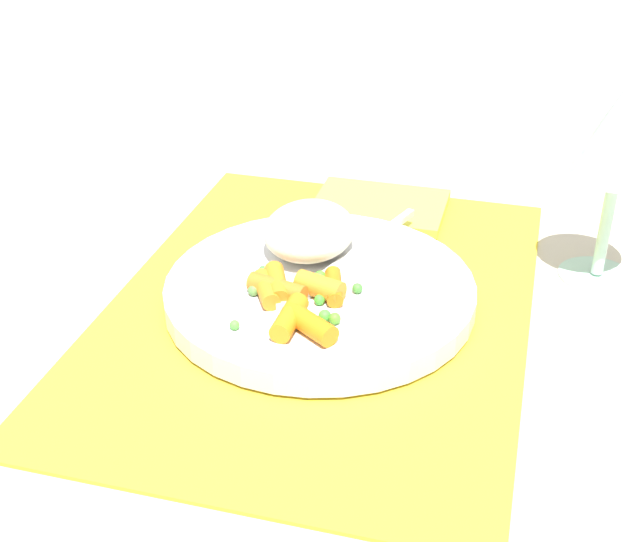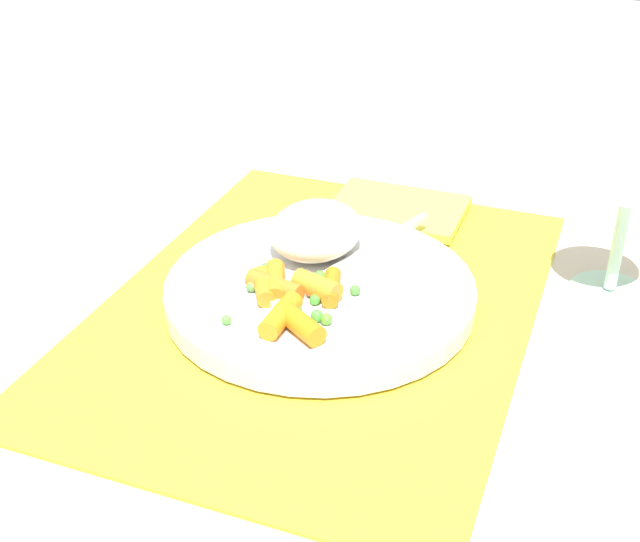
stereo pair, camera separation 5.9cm
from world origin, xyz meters
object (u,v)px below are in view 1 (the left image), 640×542
object	(u,v)px
plate	(320,292)
fork	(338,266)
wine_glass	(623,134)
napkin	(379,206)
rice_mound	(309,230)
carrot_portion	(295,297)

from	to	relation	value
plate	fork	size ratio (longest dim) A/B	1.30
wine_glass	napkin	world-z (taller)	wine_glass
plate	napkin	bearing A→B (deg)	175.93
plate	rice_mound	xyz separation A→B (m)	(-0.05, -0.02, 0.03)
fork	wine_glass	world-z (taller)	wine_glass
plate	fork	distance (m)	0.03
plate	carrot_portion	world-z (taller)	carrot_portion
carrot_portion	fork	xyz separation A→B (m)	(-0.06, 0.02, -0.00)
rice_mound	fork	bearing A→B (deg)	53.07
plate	carrot_portion	xyz separation A→B (m)	(0.04, -0.01, 0.02)
fork	rice_mound	bearing A→B (deg)	-126.93
plate	rice_mound	world-z (taller)	rice_mound
plate	carrot_portion	distance (m)	0.04
plate	fork	bearing A→B (deg)	159.99
fork	napkin	bearing A→B (deg)	178.49
napkin	wine_glass	bearing A→B (deg)	71.68
carrot_portion	napkin	size ratio (longest dim) A/B	0.79
plate	fork	world-z (taller)	fork
carrot_portion	wine_glass	size ratio (longest dim) A/B	0.56
napkin	fork	bearing A→B (deg)	-1.51
plate	wine_glass	world-z (taller)	wine_glass
carrot_portion	fork	world-z (taller)	carrot_portion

